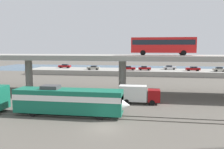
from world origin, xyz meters
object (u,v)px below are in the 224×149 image
Objects in this scene: parked_car_1 at (220,69)px; parked_car_2 at (145,68)px; train_locomotive at (74,100)px; transit_bus_on_overpass at (163,45)px; parked_car_0 at (65,66)px; parked_car_3 at (170,67)px; parked_car_5 at (193,69)px; parked_car_4 at (129,68)px; service_truck_west at (138,94)px; parked_car_6 at (94,68)px.

parked_car_2 is (-24.28, 0.31, 0.00)m from parked_car_1.
transit_bus_on_overpass is (12.88, 15.27, 7.82)m from train_locomotive.
parked_car_0 and parked_car_3 have the same top height.
parked_car_1 is 8.24m from parked_car_5.
parked_car_2 is at bearing 179.27° from parked_car_1.
transit_bus_on_overpass is 34.82m from parked_car_4.
parked_car_6 reaches higher than service_truck_west.
parked_car_2 and parked_car_3 have the same top height.
parked_car_3 is (8.79, 4.30, 0.00)m from parked_car_2.
transit_bus_on_overpass is at bearing 123.36° from parked_car_6.
parked_car_4 is 1.02× the size of parked_car_6.
parked_car_4 is at bearing -160.69° from parked_car_3.
parked_car_6 is at bearing 123.36° from transit_bus_on_overpass.
parked_car_2 is 0.93× the size of parked_car_4.
parked_car_0 is at bearing 171.18° from parked_car_2.
parked_car_3 and parked_car_5 have the same top height.
parked_car_1 is (54.77, -5.04, -0.00)m from parked_car_0.
parked_car_3 and parked_car_4 have the same top height.
parked_car_0 is at bearing 111.74° from train_locomotive.
parked_car_1 is (20.59, 33.12, -7.51)m from transit_bus_on_overpass.
transit_bus_on_overpass is 39.79m from parked_car_6.
parked_car_5 and parked_car_6 have the same top height.
parked_car_4 is at bearing -179.40° from parked_car_6.
parked_car_1 and parked_car_4 have the same top height.
transit_bus_on_overpass reaches higher than parked_car_4.
parked_car_6 is at bearing -177.43° from parked_car_2.
transit_bus_on_overpass is at bearing -97.69° from parked_car_3.
train_locomotive is 21.45m from transit_bus_on_overpass.
parked_car_3 is (-15.49, 4.61, 0.00)m from parked_car_1.
transit_bus_on_overpass reaches higher than parked_car_5.
train_locomotive is at bearing -124.67° from parked_car_1.
transit_bus_on_overpass is at bearing 49.85° from train_locomotive.
parked_car_0 is at bearing -5.28° from parked_car_5.
parked_car_6 is (-12.40, -0.13, -0.00)m from parked_car_4.
train_locomotive is at bearing -94.51° from parked_car_4.
parked_car_3 is 8.25m from parked_car_5.
parked_car_2 and parked_car_6 have the same top height.
transit_bus_on_overpass is 2.69× the size of parked_car_6.
parked_car_0 is 1.04× the size of parked_car_3.
parked_car_1 is 0.88× the size of parked_car_5.
parked_car_5 is at bearing 174.72° from parked_car_0.
parked_car_1 and parked_car_6 have the same top height.
service_truck_west is 1.48× the size of parked_car_5.
transit_bus_on_overpass is 38.81m from parked_car_3.
parked_car_6 is at bearing 113.51° from service_truck_west.
parked_car_4 is at bearing 85.49° from train_locomotive.
parked_car_2 is (30.48, -4.73, -0.00)m from parked_car_0.
parked_car_4 is at bearing 2.92° from parked_car_5.
service_truck_west is at bearing -83.15° from parked_car_4.
parked_car_1 is 42.08m from parked_car_6.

